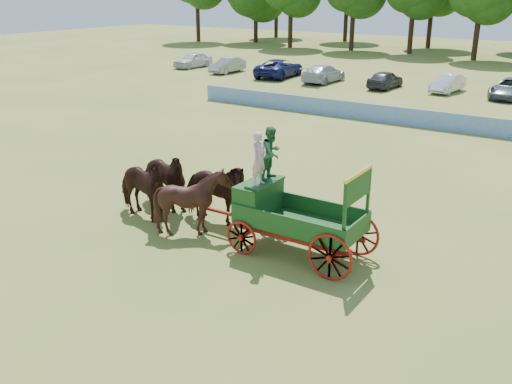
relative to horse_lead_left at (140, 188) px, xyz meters
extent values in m
plane|color=olive|center=(2.05, 1.15, -1.14)|extent=(160.00, 160.00, 0.00)
imported|color=#33160E|center=(0.00, 0.00, 0.00)|extent=(2.82, 1.52, 2.28)
imported|color=#33160E|center=(0.00, 1.10, 0.00)|extent=(2.84, 1.59, 2.28)
imported|color=#33160E|center=(2.40, 0.00, 0.00)|extent=(2.25, 2.05, 2.28)
imported|color=#33160E|center=(2.40, 1.10, 0.00)|extent=(2.82, 1.52, 2.28)
cube|color=#A72210|center=(4.60, 0.55, -0.54)|extent=(0.12, 2.00, 0.12)
cube|color=#A72210|center=(7.60, 0.55, -0.54)|extent=(0.12, 2.00, 0.12)
cube|color=#A72210|center=(6.10, 0.00, -0.42)|extent=(3.80, 0.10, 0.12)
cube|color=#A72210|center=(6.10, 1.10, -0.42)|extent=(3.80, 0.10, 0.12)
cube|color=#A72210|center=(3.70, 0.55, -0.39)|extent=(2.80, 0.09, 0.09)
cube|color=#1A4E1A|center=(6.10, 0.55, -0.14)|extent=(3.80, 1.80, 0.10)
cube|color=#1A4E1A|center=(6.10, -0.33, 0.16)|extent=(3.80, 0.06, 0.55)
cube|color=#1A4E1A|center=(6.10, 1.43, 0.16)|extent=(3.80, 0.06, 0.55)
cube|color=#1A4E1A|center=(7.98, 0.55, 0.16)|extent=(0.06, 1.80, 0.55)
cube|color=#1A4E1A|center=(4.60, 0.55, 0.41)|extent=(0.85, 1.70, 1.05)
cube|color=#1A4E1A|center=(4.85, 0.55, 0.98)|extent=(0.55, 1.50, 0.08)
cube|color=#1A4E1A|center=(4.22, 0.55, 0.21)|extent=(0.10, 1.60, 0.65)
cube|color=#1A4E1A|center=(4.40, 0.55, -0.09)|extent=(0.55, 1.60, 0.06)
cube|color=#1A4E1A|center=(7.90, -0.25, 0.81)|extent=(0.08, 0.08, 1.80)
cube|color=#1A4E1A|center=(7.90, 1.35, 0.81)|extent=(0.08, 0.08, 1.80)
cube|color=#1A4E1A|center=(7.90, 0.55, 1.41)|extent=(0.07, 1.75, 0.75)
cube|color=gold|center=(7.90, 0.55, 1.81)|extent=(0.08, 1.80, 0.09)
cube|color=gold|center=(7.86, 0.55, 1.41)|extent=(0.02, 1.30, 0.12)
torus|color=#A72210|center=(4.60, -0.40, -0.59)|extent=(1.09, 0.09, 1.09)
torus|color=#A72210|center=(4.60, 1.50, -0.59)|extent=(1.09, 0.09, 1.09)
torus|color=#A72210|center=(7.60, -0.40, -0.44)|extent=(1.39, 0.09, 1.39)
torus|color=#A72210|center=(7.60, 1.50, -0.44)|extent=(1.39, 0.09, 1.39)
imported|color=#D2A1A7|center=(4.85, 0.20, 1.84)|extent=(0.39, 0.59, 1.63)
imported|color=#256338|center=(4.85, 0.90, 1.84)|extent=(0.62, 0.80, 1.64)
cube|color=#215BB4|center=(1.05, 19.15, -0.61)|extent=(26.00, 0.08, 1.05)
imported|color=silver|center=(-23.95, 32.11, -0.37)|extent=(2.12, 4.64, 1.54)
imported|color=gray|center=(-18.83, 31.04, -0.44)|extent=(1.51, 4.27, 1.41)
imported|color=navy|center=(-13.28, 31.37, -0.33)|extent=(3.20, 6.04, 1.62)
imported|color=silver|center=(-8.58, 30.94, -0.39)|extent=(2.19, 5.21, 1.50)
imported|color=#333338|center=(-3.01, 30.92, -0.43)|extent=(1.89, 4.26, 1.43)
imported|color=silver|center=(1.71, 31.83, -0.46)|extent=(1.86, 4.24, 1.35)
imported|color=slate|center=(6.36, 31.95, -0.42)|extent=(2.69, 5.33, 1.45)
cylinder|color=#382314|center=(-41.95, 55.36, 1.54)|extent=(0.60, 0.60, 5.35)
cylinder|color=#382314|center=(-33.85, 58.69, 0.98)|extent=(0.60, 0.60, 4.24)
cylinder|color=#382314|center=(-25.96, 55.12, 1.25)|extent=(0.60, 0.60, 4.78)
cylinder|color=#382314|center=(-17.51, 56.29, 1.27)|extent=(0.60, 0.60, 4.81)
cylinder|color=#382314|center=(-9.88, 56.48, 1.21)|extent=(0.60, 0.60, 4.70)
cylinder|color=#382314|center=(-1.71, 54.29, 1.17)|extent=(0.60, 0.60, 4.61)
cylinder|color=#382314|center=(-35.95, 67.81, 1.31)|extent=(0.60, 0.60, 4.90)
cylinder|color=#382314|center=(-23.50, 67.22, 1.42)|extent=(0.60, 0.60, 5.12)
cylinder|color=#382314|center=(-10.11, 64.48, 1.32)|extent=(0.60, 0.60, 4.92)
camera|label=1|loc=(13.74, -13.46, 6.67)|focal=40.00mm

